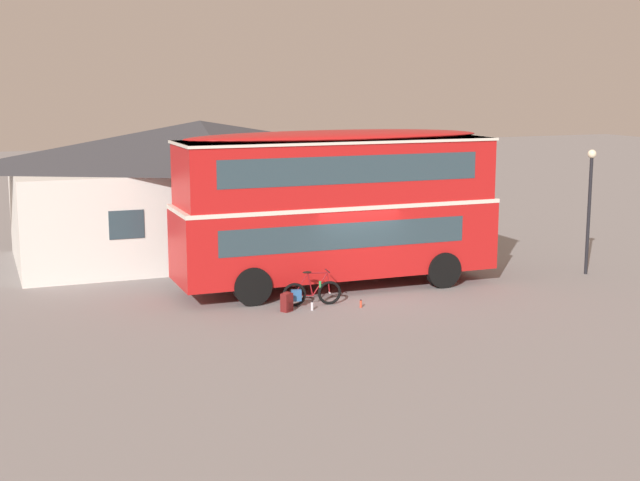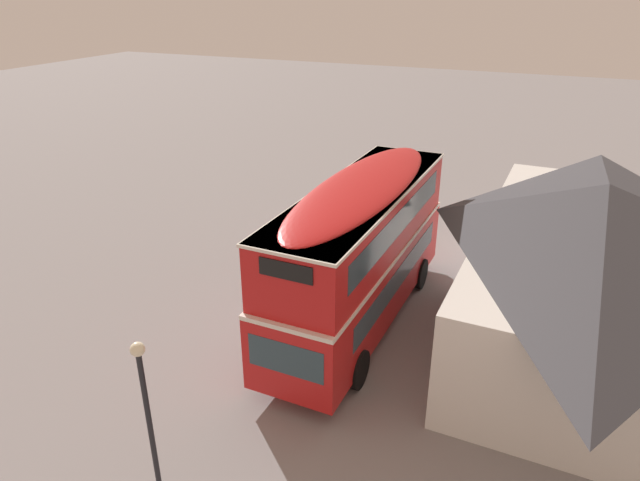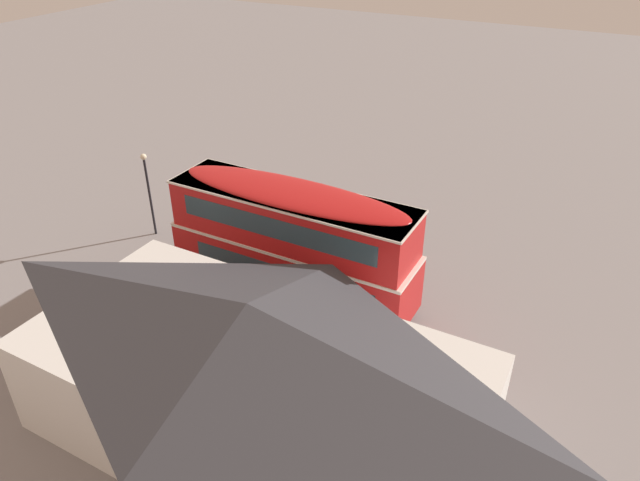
# 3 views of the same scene
# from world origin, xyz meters

# --- Properties ---
(ground_plane) EXTENTS (120.00, 120.00, 0.00)m
(ground_plane) POSITION_xyz_m (0.00, 0.00, 0.00)
(ground_plane) COLOR gray
(double_decker_bus) EXTENTS (9.87, 2.85, 4.79)m
(double_decker_bus) POSITION_xyz_m (-0.17, 0.98, 2.64)
(double_decker_bus) COLOR black
(double_decker_bus) RESTS_ON ground
(touring_bicycle) EXTENTS (1.69, 0.46, 1.00)m
(touring_bicycle) POSITION_xyz_m (-1.77, -0.80, 0.37)
(touring_bicycle) COLOR black
(touring_bicycle) RESTS_ON ground
(backpack_on_ground) EXTENTS (0.36, 0.35, 0.56)m
(backpack_on_ground) POSITION_xyz_m (-2.59, -1.13, 0.29)
(backpack_on_ground) COLOR maroon
(backpack_on_ground) RESTS_ON ground
(water_bottle_clear_plastic) EXTENTS (0.07, 0.07, 0.25)m
(water_bottle_clear_plastic) POSITION_xyz_m (-1.90, -1.28, 0.12)
(water_bottle_clear_plastic) COLOR silver
(water_bottle_clear_plastic) RESTS_ON ground
(water_bottle_red_squeeze) EXTENTS (0.07, 0.07, 0.23)m
(water_bottle_red_squeeze) POSITION_xyz_m (-0.54, -1.53, 0.11)
(water_bottle_red_squeeze) COLOR #D84C33
(water_bottle_red_squeeze) RESTS_ON ground
(pub_building) EXTENTS (13.40, 7.19, 4.84)m
(pub_building) POSITION_xyz_m (-2.58, 7.56, 2.47)
(pub_building) COLOR silver
(pub_building) RESTS_ON ground
(street_lamp) EXTENTS (0.28, 0.28, 4.07)m
(street_lamp) POSITION_xyz_m (8.13, -0.39, 2.56)
(street_lamp) COLOR black
(street_lamp) RESTS_ON ground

